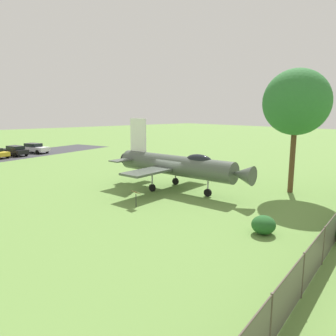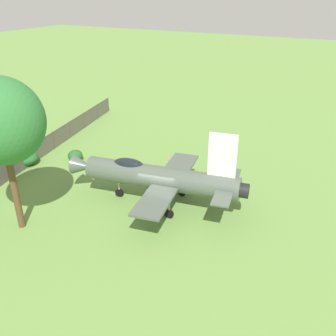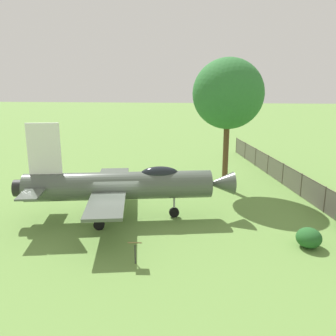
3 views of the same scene
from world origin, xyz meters
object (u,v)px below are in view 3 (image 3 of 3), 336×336
object	(u,v)px
display_jet	(125,185)
shrub_near_fence	(309,238)
shade_tree	(228,94)
info_plaque	(135,246)

from	to	relation	value
display_jet	shrub_near_fence	world-z (taller)	display_jet
shade_tree	shrub_near_fence	world-z (taller)	shade_tree
display_jet	shade_tree	bearing A→B (deg)	36.59
shade_tree	shrub_near_fence	bearing A→B (deg)	110.51
display_jet	shrub_near_fence	bearing A→B (deg)	-25.67
display_jet	info_plaque	xyz separation A→B (m)	(-1.45, 5.15, -1.24)
display_jet	info_plaque	size ratio (longest dim) A/B	11.08
shade_tree	info_plaque	distance (m)	13.93
shrub_near_fence	info_plaque	xyz separation A→B (m)	(8.22, 2.31, 0.36)
shade_tree	info_plaque	size ratio (longest dim) A/B	8.33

